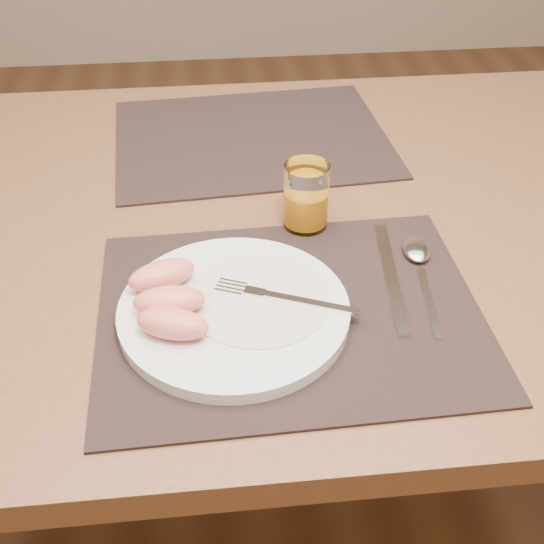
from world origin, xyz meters
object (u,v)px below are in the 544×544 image
(juice_glass, at_px, (306,199))
(fork, at_px, (274,296))
(spoon, at_px, (418,256))
(plate, at_px, (234,311))
(knife, at_px, (393,285))
(placemat_far, at_px, (252,138))
(table, at_px, (256,258))
(placemat_near, at_px, (290,312))

(juice_glass, bearing_deg, fork, -109.96)
(fork, bearing_deg, spoon, 20.38)
(juice_glass, bearing_deg, plate, -121.45)
(spoon, height_order, juice_glass, juice_glass)
(plate, xyz_separation_m, spoon, (0.24, 0.08, -0.00))
(fork, distance_m, knife, 0.15)
(knife, height_order, juice_glass, juice_glass)
(placemat_far, relative_size, plate, 1.67)
(table, bearing_deg, placemat_far, 86.60)
(knife, bearing_deg, fork, -171.20)
(table, relative_size, juice_glass, 15.17)
(plate, distance_m, juice_glass, 0.21)
(placemat_far, bearing_deg, spoon, -62.49)
(table, xyz_separation_m, knife, (0.16, -0.19, 0.09))
(fork, xyz_separation_m, spoon, (0.19, 0.07, -0.01))
(plate, distance_m, spoon, 0.26)
(plate, height_order, fork, fork)
(knife, relative_size, spoon, 1.15)
(plate, bearing_deg, placemat_far, 82.81)
(placemat_near, bearing_deg, juice_glass, 76.23)
(placemat_near, relative_size, fork, 2.68)
(placemat_near, bearing_deg, spoon, 24.45)
(placemat_far, bearing_deg, table, -93.40)
(table, relative_size, placemat_far, 3.11)
(placemat_near, bearing_deg, table, 96.09)
(placemat_near, distance_m, placemat_far, 0.44)
(placemat_far, xyz_separation_m, spoon, (0.19, -0.36, 0.01))
(table, height_order, knife, knife)
(plate, xyz_separation_m, knife, (0.20, 0.03, -0.01))
(spoon, relative_size, juice_glass, 2.08)
(table, relative_size, knife, 6.35)
(placemat_near, height_order, juice_glass, juice_glass)
(table, distance_m, placemat_far, 0.24)
(fork, bearing_deg, plate, -167.37)
(table, xyz_separation_m, juice_glass, (0.07, -0.04, 0.13))
(plate, distance_m, knife, 0.20)
(placemat_far, bearing_deg, plate, -97.19)
(placemat_near, bearing_deg, fork, 155.62)
(placemat_near, height_order, placemat_far, same)
(placemat_near, height_order, plate, plate)
(spoon, bearing_deg, placemat_near, -155.55)
(placemat_near, xyz_separation_m, spoon, (0.18, 0.08, 0.01))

